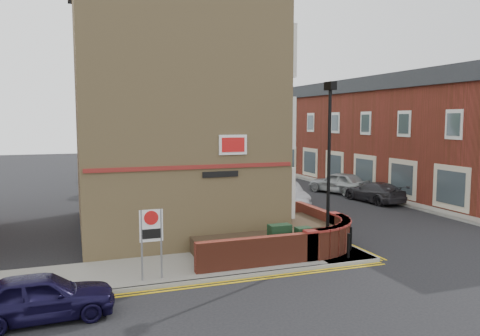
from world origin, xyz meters
The scene contains 28 objects.
ground centered at (0.00, 0.00, 0.00)m, with size 120.00×120.00×0.00m, color black.
pavement_corner centered at (-3.50, 1.50, 0.06)m, with size 13.00×3.00×0.12m, color gray.
pavement_main centered at (2.00, 16.00, 0.06)m, with size 2.00×32.00×0.12m, color gray.
pavement_far centered at (13.00, 13.00, 0.06)m, with size 4.00×40.00×0.12m, color gray.
kerb_side centered at (-3.50, 0.00, 0.06)m, with size 13.00×0.15×0.12m, color gray.
kerb_main_near centered at (3.00, 16.00, 0.06)m, with size 0.15×32.00×0.12m, color gray.
kerb_main_far centered at (11.00, 13.00, 0.06)m, with size 0.15×40.00×0.12m, color gray.
yellow_lines_side centered at (-3.50, -0.25, 0.01)m, with size 13.00×0.28×0.01m, color gold.
yellow_lines_main centered at (3.25, 16.00, 0.01)m, with size 0.28×32.00×0.01m, color gold.
corner_building centered at (-2.84, 8.00, 6.23)m, with size 8.95×10.40×13.60m.
garden_wall centered at (0.00, 2.50, 0.00)m, with size 6.80×6.00×1.20m, color maroon, non-canonical shape.
lamppost centered at (1.60, 1.20, 3.34)m, with size 0.25×0.50×6.30m.
utility_cabinet_large centered at (-0.30, 1.30, 0.72)m, with size 0.80×0.45×1.20m, color black.
utility_cabinet_small centered at (0.50, 1.00, 0.67)m, with size 0.55×0.40×1.10m, color black.
bollard_near centered at (2.00, 0.40, 0.57)m, with size 0.11×0.11×0.90m, color black.
bollard_far centered at (2.60, 1.20, 0.57)m, with size 0.11×0.11×0.90m, color black.
zone_sign centered at (-5.00, 0.50, 1.64)m, with size 0.72×0.07×2.20m.
far_terrace centered at (14.50, 17.00, 4.04)m, with size 5.40×30.40×8.00m.
far_terrace_cream centered at (14.50, 38.00, 4.05)m, with size 5.40×12.40×8.00m.
tree_near centered at (2.00, 14.05, 4.70)m, with size 3.64×3.65×6.70m.
tree_mid centered at (2.00, 22.05, 5.20)m, with size 4.03×4.03×7.42m.
tree_far centered at (2.00, 30.05, 4.91)m, with size 3.81×3.81×7.00m.
traffic_light_assembly centered at (2.40, 25.00, 2.78)m, with size 0.20×0.16×4.20m.
navy_hatchback centered at (-8.07, -1.26, 0.61)m, with size 1.45×3.60×1.23m, color black.
silver_car_near centered at (4.53, 11.05, 0.69)m, with size 1.47×4.22×1.39m, color #9E9FA6.
red_car_main centered at (4.28, 18.42, 0.74)m, with size 2.46×5.34×1.48m, color maroon.
grey_car_far centered at (10.16, 10.28, 0.63)m, with size 1.76×4.32×1.25m, color #2A292D.
silver_car_far centered at (9.93, 14.00, 0.75)m, with size 1.76×4.38×1.49m, color #9CA0A3.
Camera 1 is at (-7.16, -13.71, 5.08)m, focal length 35.00 mm.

